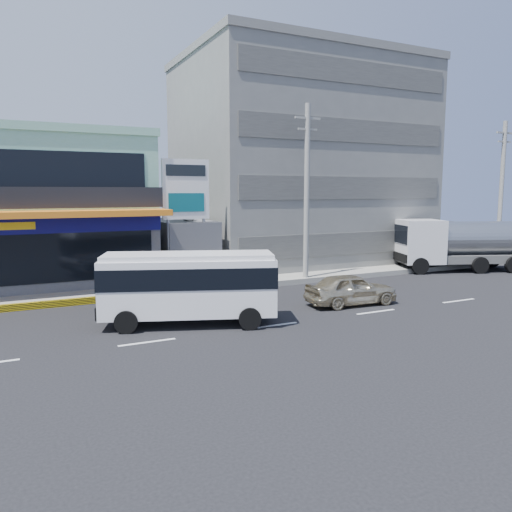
{
  "coord_description": "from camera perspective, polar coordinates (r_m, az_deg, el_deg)",
  "views": [
    {
      "loc": [
        -8.97,
        -16.7,
        5.21
      ],
      "look_at": [
        1.17,
        4.01,
        2.2
      ],
      "focal_mm": 35.0,
      "sensor_mm": 36.0,
      "label": 1
    }
  ],
  "objects": [
    {
      "name": "utility_pole_far",
      "position": [
        39.24,
        26.22,
        6.59
      ],
      "size": [
        1.6,
        0.3,
        10.0
      ],
      "color": "#999993",
      "rests_on": "ground"
    },
    {
      "name": "tanker_truck",
      "position": [
        35.21,
        22.1,
        1.34
      ],
      "size": [
        8.85,
        5.32,
        3.36
      ],
      "color": "silver",
      "rests_on": "ground"
    },
    {
      "name": "ground",
      "position": [
        19.66,
        2.11,
        -7.94
      ],
      "size": [
        120.0,
        120.0,
        0.0
      ],
      "primitive_type": "plane",
      "color": "black",
      "rests_on": "ground"
    },
    {
      "name": "minibus",
      "position": [
        19.63,
        -7.67,
        -2.99
      ],
      "size": [
        7.05,
        4.31,
        2.81
      ],
      "color": "white",
      "rests_on": "ground"
    },
    {
      "name": "satellite_dish",
      "position": [
        29.16,
        -8.14,
        4.15
      ],
      "size": [
        1.5,
        1.5,
        0.15
      ],
      "primitive_type": "cylinder",
      "color": "slate",
      "rests_on": "gap_structure"
    },
    {
      "name": "utility_pole_near",
      "position": [
        28.37,
        5.82,
        7.28
      ],
      "size": [
        1.6,
        0.3,
        10.0
      ],
      "color": "#999993",
      "rests_on": "ground"
    },
    {
      "name": "gap_structure",
      "position": [
        30.26,
        -8.66,
        0.79
      ],
      "size": [
        3.0,
        6.0,
        3.5
      ],
      "primitive_type": "cube",
      "color": "#4A4B50",
      "rests_on": "ground"
    },
    {
      "name": "concrete_building",
      "position": [
        36.98,
        4.89,
        10.19
      ],
      "size": [
        16.0,
        12.0,
        14.0
      ],
      "primitive_type": "cube",
      "color": "slate",
      "rests_on": "ground"
    },
    {
      "name": "billboard",
      "position": [
        27.25,
        -8.02,
        6.77
      ],
      "size": [
        2.6,
        0.18,
        6.9
      ],
      "color": "gray",
      "rests_on": "ground"
    },
    {
      "name": "sidewalk",
      "position": [
        30.12,
        1.96,
        -2.24
      ],
      "size": [
        70.0,
        5.0,
        0.3
      ],
      "primitive_type": "cube",
      "color": "gray",
      "rests_on": "ground"
    },
    {
      "name": "sedan",
      "position": [
        23.41,
        10.81,
        -3.72
      ],
      "size": [
        4.41,
        2.03,
        1.47
      ],
      "primitive_type": "imported",
      "rotation": [
        0.0,
        0.0,
        1.5
      ],
      "color": "beige",
      "rests_on": "ground"
    },
    {
      "name": "shop_building",
      "position": [
        30.68,
        -24.33,
        4.52
      ],
      "size": [
        12.4,
        11.7,
        8.0
      ],
      "color": "#4A4B50",
      "rests_on": "ground"
    }
  ]
}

